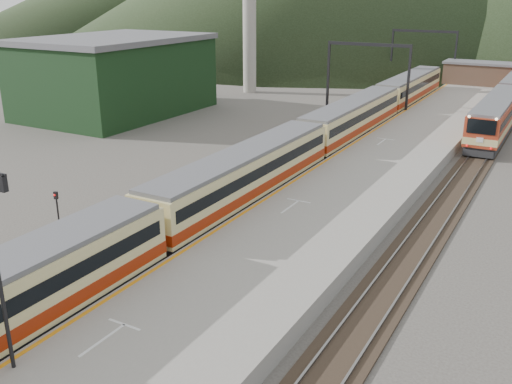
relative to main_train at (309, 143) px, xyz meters
The scene contains 12 objects.
track_main 7.18m from the main_train, 90.00° to the left, with size 2.60×200.00×0.23m.
track_far 8.75m from the main_train, 125.84° to the left, with size 2.60×200.00×0.23m.
track_second 13.56m from the main_train, 31.05° to the left, with size 2.60×200.00×0.23m.
platform 7.60m from the main_train, 41.31° to the left, with size 8.00×100.00×1.00m, color gray.
gantry_near 22.40m from the main_train, 97.41° to the left, with size 9.55×0.25×8.00m.
gantry_far 47.15m from the main_train, 93.48° to the left, with size 9.55×0.25×8.00m.
warehouse 29.48m from the main_train, 162.33° to the left, with size 14.50×20.50×8.60m.
station_shed 45.27m from the main_train, 82.89° to the left, with size 9.40×4.40×3.10m.
main_train is the anchor object (origin of this frame).
short_signal_b 3.77m from the main_train, 128.72° to the left, with size 0.25×0.20×2.27m.
short_signal_c 20.16m from the main_train, 112.79° to the right, with size 0.25×0.21×2.27m.
worker 25.01m from the main_train, 99.85° to the right, with size 0.65×0.43×1.79m, color #1F232E.
Camera 1 is at (17.74, -7.11, 13.33)m, focal length 40.00 mm.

